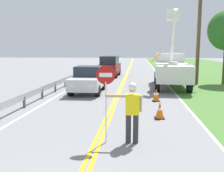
{
  "coord_description": "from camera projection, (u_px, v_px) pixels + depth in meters",
  "views": [
    {
      "loc": [
        1.16,
        -2.28,
        2.78
      ],
      "look_at": [
        0.08,
        8.37,
        1.2
      ],
      "focal_mm": 39.81,
      "sensor_mm": 36.0,
      "label": 1
    }
  ],
  "objects": [
    {
      "name": "traffic_cone_mid",
      "position": [
        156.0,
        95.0,
        13.43
      ],
      "size": [
        0.4,
        0.4,
        0.7
      ],
      "color": "orange",
      "rests_on": "ground"
    },
    {
      "name": "centerline_yellow_left",
      "position": [
        123.0,
        80.0,
        22.46
      ],
      "size": [
        0.11,
        110.0,
        0.01
      ],
      "primitive_type": "cube",
      "color": "yellow",
      "rests_on": "ground"
    },
    {
      "name": "utility_bucket_truck",
      "position": [
        171.0,
        68.0,
        18.64
      ],
      "size": [
        2.99,
        6.92,
        5.7
      ],
      "color": "silver",
      "rests_on": "ground"
    },
    {
      "name": "traffic_cone_lead",
      "position": [
        160.0,
        110.0,
        10.06
      ],
      "size": [
        0.4,
        0.4,
        0.7
      ],
      "color": "orange",
      "rests_on": "ground"
    },
    {
      "name": "edge_line_right",
      "position": [
        164.0,
        81.0,
        22.1
      ],
      "size": [
        0.12,
        110.0,
        0.01
      ],
      "primitive_type": "cube",
      "color": "silver",
      "rests_on": "ground"
    },
    {
      "name": "edge_line_left",
      "position": [
        85.0,
        80.0,
        22.81
      ],
      "size": [
        0.12,
        110.0,
        0.01
      ],
      "primitive_type": "cube",
      "color": "silver",
      "rests_on": "ground"
    },
    {
      "name": "stop_sign_paddle",
      "position": [
        106.0,
        87.0,
        7.24
      ],
      "size": [
        0.56,
        0.04,
        2.33
      ],
      "color": "silver",
      "rests_on": "ground"
    },
    {
      "name": "oncoming_sedan_nearest",
      "position": [
        88.0,
        80.0,
        16.09
      ],
      "size": [
        1.96,
        4.13,
        1.7
      ],
      "color": "silver",
      "rests_on": "ground"
    },
    {
      "name": "oncoming_suv_second",
      "position": [
        110.0,
        66.0,
        25.69
      ],
      "size": [
        2.05,
        4.67,
        2.1
      ],
      "color": "maroon",
      "rests_on": "ground"
    },
    {
      "name": "centerline_yellow_right",
      "position": [
        125.0,
        80.0,
        22.45
      ],
      "size": [
        0.11,
        110.0,
        0.01
      ],
      "primitive_type": "cube",
      "color": "yellow",
      "rests_on": "ground"
    },
    {
      "name": "utility_pole_near",
      "position": [
        199.0,
        30.0,
        19.47
      ],
      "size": [
        1.8,
        0.28,
        8.16
      ],
      "color": "brown",
      "rests_on": "ground"
    },
    {
      "name": "guardrail_left_shoulder",
      "position": [
        69.0,
        78.0,
        19.71
      ],
      "size": [
        0.1,
        32.0,
        0.71
      ],
      "color": "#9EA0A3",
      "rests_on": "ground"
    },
    {
      "name": "flagger_worker",
      "position": [
        132.0,
        109.0,
        7.31
      ],
      "size": [
        1.09,
        0.26,
        1.83
      ],
      "color": "#2D2D33",
      "rests_on": "ground"
    }
  ]
}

